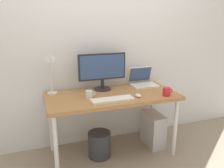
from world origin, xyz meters
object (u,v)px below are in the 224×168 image
(desk, at_px, (112,100))
(laptop, at_px, (143,81))
(glass_cup, at_px, (89,94))
(wastebasket, at_px, (99,144))
(mouse, at_px, (138,96))
(coffee_mug, at_px, (167,92))
(keyboard, at_px, (113,100))
(monitor, at_px, (102,69))
(desk_lamp, at_px, (50,64))
(computer_tower, at_px, (153,129))

(desk, relative_size, laptop, 4.56)
(laptop, xyz_separation_m, glass_cup, (-0.76, -0.26, -0.02))
(desk, height_order, wastebasket, desk)
(mouse, relative_size, coffee_mug, 0.77)
(coffee_mug, height_order, wastebasket, coffee_mug)
(laptop, relative_size, keyboard, 0.73)
(monitor, xyz_separation_m, laptop, (0.54, 0.02, -0.19))
(desk_lamp, xyz_separation_m, glass_cup, (0.36, -0.24, -0.31))
(desk, relative_size, coffee_mug, 12.53)
(keyboard, distance_m, mouse, 0.30)
(laptop, xyz_separation_m, wastebasket, (-0.65, -0.25, -0.64))
(desk_lamp, height_order, coffee_mug, desk_lamp)
(monitor, distance_m, coffee_mug, 0.77)
(glass_cup, xyz_separation_m, computer_tower, (0.82, 0.04, -0.57))
(mouse, bearing_deg, glass_cup, 163.85)
(glass_cup, bearing_deg, keyboard, -39.28)
(monitor, height_order, mouse, monitor)
(monitor, xyz_separation_m, mouse, (0.28, -0.39, -0.23))
(desk, height_order, coffee_mug, coffee_mug)
(desk, bearing_deg, monitor, 102.93)
(keyboard, xyz_separation_m, mouse, (0.30, 0.02, 0.01))
(wastebasket, bearing_deg, desk_lamp, 153.81)
(desk_lamp, relative_size, glass_cup, 4.56)
(computer_tower, bearing_deg, coffee_mug, -89.94)
(desk, distance_m, glass_cup, 0.29)
(keyboard, height_order, computer_tower, keyboard)
(desk_lamp, relative_size, keyboard, 1.11)
(keyboard, xyz_separation_m, wastebasket, (-0.10, 0.18, -0.60))
(desk_lamp, height_order, wastebasket, desk_lamp)
(monitor, relative_size, keyboard, 1.28)
(glass_cup, bearing_deg, monitor, 47.48)
(monitor, height_order, coffee_mug, monitor)
(monitor, bearing_deg, laptop, 2.15)
(laptop, relative_size, glass_cup, 2.97)
(monitor, distance_m, computer_tower, 1.00)
(mouse, distance_m, wastebasket, 0.74)
(monitor, distance_m, laptop, 0.57)
(keyboard, bearing_deg, monitor, 87.79)
(coffee_mug, bearing_deg, desk_lamp, 159.17)
(computer_tower, distance_m, wastebasket, 0.71)
(laptop, relative_size, coffee_mug, 2.75)
(mouse, bearing_deg, wastebasket, 158.31)
(mouse, height_order, glass_cup, glass_cup)
(computer_tower, bearing_deg, laptop, 105.37)
(desk_lamp, relative_size, mouse, 5.44)
(laptop, distance_m, coffee_mug, 0.47)
(laptop, bearing_deg, desk_lamp, -179.01)
(monitor, distance_m, desk_lamp, 0.59)
(desk, height_order, computer_tower, desk)
(wastebasket, bearing_deg, monitor, 63.36)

